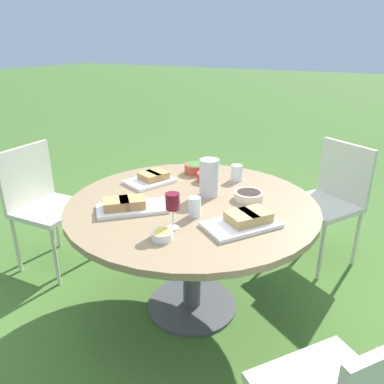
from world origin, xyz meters
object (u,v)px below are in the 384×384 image
object	(u,v)px
water_pitcher	(209,177)
chair_near_right	(331,194)
dining_table	(192,217)
wine_glass	(173,203)
chair_far_back	(42,198)

from	to	relation	value
water_pitcher	chair_near_right	bearing A→B (deg)	-122.49
dining_table	wine_glass	distance (m)	0.41
dining_table	water_pitcher	bearing A→B (deg)	-105.41
dining_table	chair_near_right	world-z (taller)	chair_near_right
chair_far_back	water_pitcher	bearing A→B (deg)	-170.33
water_pitcher	wine_glass	world-z (taller)	water_pitcher
chair_far_back	wine_glass	size ratio (longest dim) A/B	4.87
chair_near_right	wine_glass	bearing A→B (deg)	68.71
chair_far_back	water_pitcher	world-z (taller)	water_pitcher
chair_near_right	dining_table	bearing A→B (deg)	59.52
chair_far_back	water_pitcher	xyz separation A→B (m)	(-1.23, -0.21, 0.31)
dining_table	chair_far_back	size ratio (longest dim) A/B	1.59
dining_table	chair_near_right	size ratio (longest dim) A/B	1.59
chair_near_right	water_pitcher	xyz separation A→B (m)	(0.56, 0.88, 0.31)
dining_table	water_pitcher	xyz separation A→B (m)	(-0.04, -0.14, 0.21)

